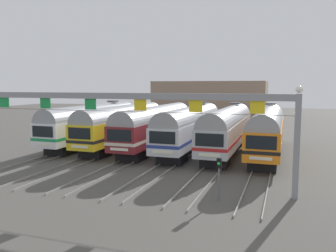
# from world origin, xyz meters

# --- Properties ---
(ground_plane) EXTENTS (160.00, 160.00, 0.00)m
(ground_plane) POSITION_xyz_m (0.00, 0.00, 0.00)
(ground_plane) COLOR #4C4944
(track_bed) EXTENTS (21.40, 70.00, 0.15)m
(track_bed) POSITION_xyz_m (0.00, 17.00, 0.07)
(track_bed) COLOR gray
(track_bed) RESTS_ON ground
(commuter_train_white) EXTENTS (2.88, 18.06, 5.05)m
(commuter_train_white) POSITION_xyz_m (-9.95, -0.00, 2.69)
(commuter_train_white) COLOR white
(commuter_train_white) RESTS_ON ground
(commuter_train_yellow) EXTENTS (2.88, 18.06, 5.05)m
(commuter_train_yellow) POSITION_xyz_m (-5.97, -0.00, 2.69)
(commuter_train_yellow) COLOR gold
(commuter_train_yellow) RESTS_ON ground
(commuter_train_maroon) EXTENTS (2.88, 18.06, 4.77)m
(commuter_train_maroon) POSITION_xyz_m (-1.99, -0.01, 2.69)
(commuter_train_maroon) COLOR maroon
(commuter_train_maroon) RESTS_ON ground
(commuter_train_silver) EXTENTS (2.88, 18.06, 5.05)m
(commuter_train_silver) POSITION_xyz_m (1.99, -0.00, 2.69)
(commuter_train_silver) COLOR silver
(commuter_train_silver) RESTS_ON ground
(commuter_train_stainless) EXTENTS (2.88, 18.06, 5.05)m
(commuter_train_stainless) POSITION_xyz_m (5.97, -0.00, 2.69)
(commuter_train_stainless) COLOR #B2B5BA
(commuter_train_stainless) RESTS_ON ground
(commuter_train_orange) EXTENTS (2.88, 18.06, 5.05)m
(commuter_train_orange) POSITION_xyz_m (9.95, -0.00, 2.69)
(commuter_train_orange) COLOR orange
(commuter_train_orange) RESTS_ON ground
(catenary_gantry) EXTENTS (25.14, 0.44, 6.97)m
(catenary_gantry) POSITION_xyz_m (-0.00, -13.50, 5.34)
(catenary_gantry) COLOR gray
(catenary_gantry) RESTS_ON ground
(yard_signal_mast) EXTENTS (0.28, 0.35, 2.70)m
(yard_signal_mast) POSITION_xyz_m (7.96, -15.51, 1.90)
(yard_signal_mast) COLOR #59595E
(yard_signal_mast) RESTS_ON ground
(maintenance_building) EXTENTS (22.89, 10.00, 7.89)m
(maintenance_building) POSITION_xyz_m (-3.61, 36.35, 3.95)
(maintenance_building) COLOR gray
(maintenance_building) RESTS_ON ground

